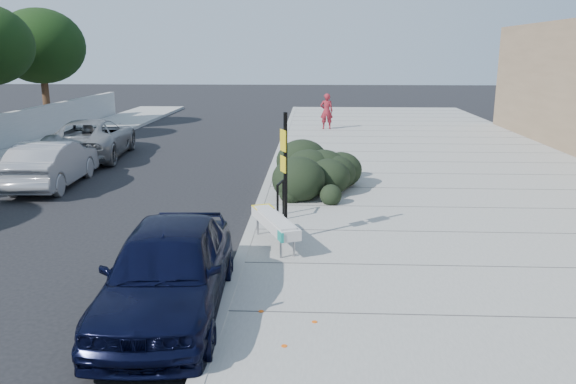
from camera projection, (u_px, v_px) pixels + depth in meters
The scene contains 12 objects.
ground at pixel (239, 270), 10.39m from camera, with size 120.00×120.00×0.00m, color black.
sidewalk_near at pixel (472, 200), 14.97m from camera, with size 11.20×50.00×0.15m, color gray.
curb_near at pixel (263, 197), 15.21m from camera, with size 0.22×50.00×0.17m, color #9E9E99.
tree_far_f at pixel (41, 46), 28.34m from camera, with size 4.40×4.40×6.07m.
bench at pixel (275, 222), 11.18m from camera, with size 1.12×1.99×0.60m.
bike_rack at pixel (281, 196), 13.05m from camera, with size 0.16×0.58×0.86m.
sign_post at pixel (285, 169), 11.21m from camera, with size 0.15×0.29×2.63m.
hedge at pixel (323, 163), 15.90m from camera, with size 1.86×3.72×1.40m, color black.
sedan_navy at pixel (168, 270), 8.45m from camera, with size 1.72×4.28×1.46m, color black.
wagon_silver at pixel (52, 163), 16.71m from camera, with size 1.46×4.18×1.38m, color #9A999E.
suv_silver at pixel (92, 138), 21.26m from camera, with size 2.46×5.33×1.48m, color gray.
pedestrian at pixel (327, 111), 28.04m from camera, with size 0.64×0.42×1.77m, color maroon.
Camera 1 is at (1.36, -9.67, 3.93)m, focal length 35.00 mm.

